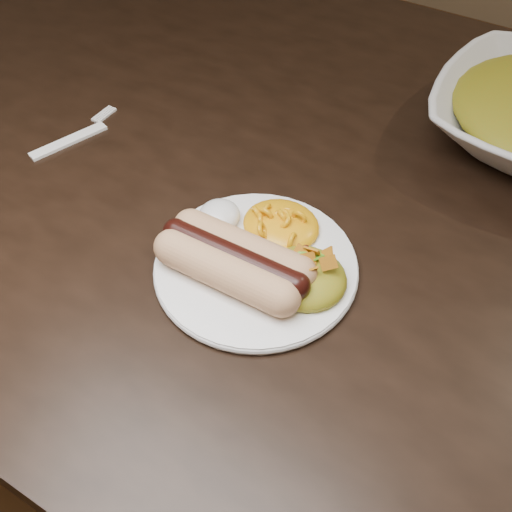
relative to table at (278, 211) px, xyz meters
The scene contains 8 objects.
floor 0.66m from the table, ahead, with size 4.00×4.00×0.00m, color #522911.
table is the anchor object (origin of this frame).
plate 0.21m from the table, 67.77° to the right, with size 0.20×0.20×0.01m, color white.
hotdog 0.23m from the table, 73.20° to the right, with size 0.13×0.07×0.04m.
mac_and_cheese 0.18m from the table, 59.75° to the right, with size 0.08×0.07×0.03m, color orange.
sour_cream 0.18m from the table, 87.78° to the right, with size 0.04×0.04×0.03m, color white.
taco_salad 0.24m from the table, 53.62° to the right, with size 0.08×0.08×0.04m.
fork 0.28m from the table, 154.36° to the right, with size 0.02×0.13×0.00m, color white.
Camera 1 is at (0.27, -0.50, 1.21)m, focal length 42.00 mm.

